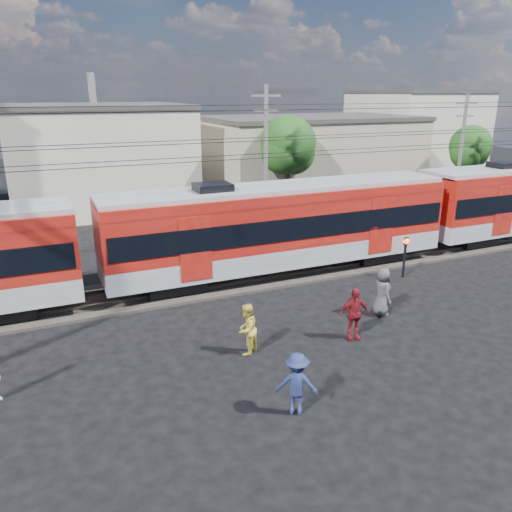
# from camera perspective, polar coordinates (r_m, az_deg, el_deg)

# --- Properties ---
(ground) EXTENTS (120.00, 120.00, 0.00)m
(ground) POSITION_cam_1_polar(r_m,az_deg,el_deg) (15.49, 4.25, -13.29)
(ground) COLOR black
(ground) RESTS_ON ground
(track_bed) EXTENTS (70.00, 3.40, 0.12)m
(track_bed) POSITION_cam_1_polar(r_m,az_deg,el_deg) (22.10, -5.47, -3.15)
(track_bed) COLOR #2D2823
(track_bed) RESTS_ON ground
(rail_near) EXTENTS (70.00, 0.12, 0.12)m
(rail_near) POSITION_cam_1_polar(r_m,az_deg,el_deg) (21.40, -4.84, -3.52)
(rail_near) COLOR #59544C
(rail_near) RESTS_ON track_bed
(rail_far) EXTENTS (70.00, 0.12, 0.12)m
(rail_far) POSITION_cam_1_polar(r_m,az_deg,el_deg) (22.73, -6.08, -2.24)
(rail_far) COLOR #59544C
(rail_far) RESTS_ON track_bed
(commuter_train) EXTENTS (50.30, 3.08, 4.17)m
(commuter_train) POSITION_cam_1_polar(r_m,az_deg,el_deg) (22.75, 3.32, 3.73)
(commuter_train) COLOR black
(commuter_train) RESTS_ON ground
(building_midwest) EXTENTS (12.24, 12.24, 7.30)m
(building_midwest) POSITION_cam_1_polar(r_m,az_deg,el_deg) (39.10, -17.56, 10.88)
(building_midwest) COLOR beige
(building_midwest) RESTS_ON ground
(building_mideast) EXTENTS (16.32, 10.20, 6.30)m
(building_mideast) POSITION_cam_1_polar(r_m,az_deg,el_deg) (41.29, 6.05, 11.26)
(building_mideast) COLOR tan
(building_mideast) RESTS_ON ground
(building_east) EXTENTS (10.20, 10.20, 8.30)m
(building_east) POSITION_cam_1_polar(r_m,az_deg,el_deg) (52.55, 17.60, 13.11)
(building_east) COLOR beige
(building_east) RESTS_ON ground
(utility_pole_mid) EXTENTS (1.80, 0.24, 8.50)m
(utility_pole_mid) POSITION_cam_1_polar(r_m,az_deg,el_deg) (29.53, 1.13, 11.31)
(utility_pole_mid) COLOR slate
(utility_pole_mid) RESTS_ON ground
(utility_pole_east) EXTENTS (1.80, 0.24, 8.00)m
(utility_pole_east) POSITION_cam_1_polar(r_m,az_deg,el_deg) (36.92, 22.36, 10.97)
(utility_pole_east) COLOR slate
(utility_pole_east) RESTS_ON ground
(tree_near) EXTENTS (3.82, 3.64, 6.72)m
(tree_near) POSITION_cam_1_polar(r_m,az_deg,el_deg) (33.68, 3.91, 12.34)
(tree_near) COLOR #382619
(tree_near) RESTS_ON ground
(tree_far) EXTENTS (3.36, 3.12, 5.76)m
(tree_far) POSITION_cam_1_polar(r_m,az_deg,el_deg) (42.08, 23.37, 11.18)
(tree_far) COLOR #382619
(tree_far) RESTS_ON ground
(pedestrian_b) EXTENTS (1.05, 1.02, 1.71)m
(pedestrian_b) POSITION_cam_1_polar(r_m,az_deg,el_deg) (16.16, -1.07, -8.36)
(pedestrian_b) COLOR yellow
(pedestrian_b) RESTS_ON ground
(pedestrian_c) EXTENTS (1.30, 1.12, 1.74)m
(pedestrian_c) POSITION_cam_1_polar(r_m,az_deg,el_deg) (13.41, 4.66, -14.37)
(pedestrian_c) COLOR navy
(pedestrian_c) RESTS_ON ground
(pedestrian_d) EXTENTS (1.14, 0.61, 1.85)m
(pedestrian_d) POSITION_cam_1_polar(r_m,az_deg,el_deg) (17.35, 11.12, -6.50)
(pedestrian_d) COLOR maroon
(pedestrian_d) RESTS_ON ground
(pedestrian_e) EXTENTS (0.66, 0.95, 1.86)m
(pedestrian_e) POSITION_cam_1_polar(r_m,az_deg,el_deg) (19.42, 14.21, -3.97)
(pedestrian_e) COLOR #47474B
(pedestrian_e) RESTS_ON ground
(crossing_signal) EXTENTS (0.28, 0.28, 1.90)m
(crossing_signal) POSITION_cam_1_polar(r_m,az_deg,el_deg) (23.49, 16.69, 0.69)
(crossing_signal) COLOR black
(crossing_signal) RESTS_ON ground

